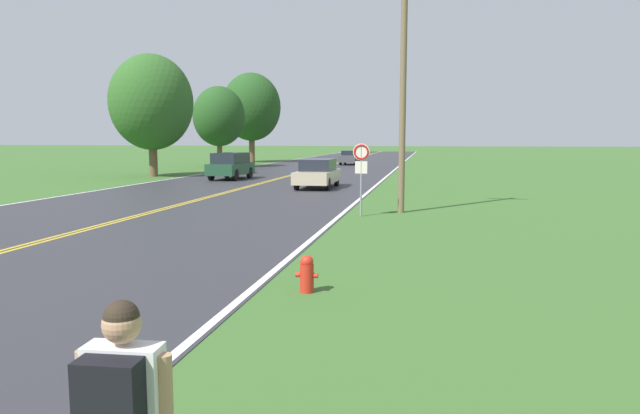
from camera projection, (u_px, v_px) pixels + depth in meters
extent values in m
cube|color=white|center=(125.00, 396.00, 3.55)|extent=(0.49, 0.23, 0.66)
sphere|color=tan|center=(122.00, 324.00, 3.49)|extent=(0.24, 0.24, 0.24)
sphere|color=#2D2319|center=(121.00, 318.00, 3.48)|extent=(0.22, 0.22, 0.22)
cylinder|color=tan|center=(86.00, 404.00, 3.59)|extent=(0.10, 0.10, 0.70)
cylinder|color=tan|center=(166.00, 409.00, 3.52)|extent=(0.10, 0.10, 0.70)
cube|color=black|center=(109.00, 406.00, 3.35)|extent=(0.40, 0.21, 0.56)
cylinder|color=red|center=(307.00, 278.00, 10.44)|extent=(0.26, 0.26, 0.52)
sphere|color=red|center=(307.00, 262.00, 10.40)|extent=(0.24, 0.24, 0.24)
cylinder|color=red|center=(316.00, 276.00, 10.40)|extent=(0.08, 0.09, 0.09)
cylinder|color=red|center=(298.00, 275.00, 10.47)|extent=(0.08, 0.09, 0.09)
cylinder|color=gray|center=(361.00, 181.00, 20.49)|extent=(0.07, 0.07, 2.57)
cylinder|color=silver|center=(361.00, 152.00, 20.35)|extent=(0.60, 0.02, 0.60)
torus|color=red|center=(361.00, 152.00, 20.34)|extent=(0.55, 0.07, 0.55)
cube|color=silver|center=(361.00, 167.00, 20.42)|extent=(0.44, 0.02, 0.44)
cylinder|color=brown|center=(403.00, 87.00, 21.11)|extent=(0.24, 0.24, 9.40)
cylinder|color=brown|center=(252.00, 147.00, 66.41)|extent=(0.68, 0.68, 3.50)
ellipsoid|color=#234C1E|center=(251.00, 107.00, 65.85)|extent=(6.78, 6.78, 7.80)
cylinder|color=brown|center=(153.00, 157.00, 41.83)|extent=(0.60, 0.60, 2.84)
ellipsoid|color=#2D5B23|center=(151.00, 102.00, 41.35)|extent=(6.01, 6.01, 6.92)
cylinder|color=brown|center=(220.00, 153.00, 54.87)|extent=(0.50, 0.50, 2.77)
ellipsoid|color=#234C1E|center=(219.00, 116.00, 54.45)|extent=(4.96, 4.96, 5.70)
cylinder|color=black|center=(328.00, 184.00, 30.70)|extent=(0.20, 0.71, 0.71)
cylinder|color=black|center=(297.00, 183.00, 31.02)|extent=(0.20, 0.71, 0.71)
cylinder|color=black|center=(337.00, 180.00, 33.57)|extent=(0.20, 0.71, 0.71)
cylinder|color=black|center=(308.00, 180.00, 33.90)|extent=(0.20, 0.71, 0.71)
cube|color=#C1B28E|center=(317.00, 176.00, 32.26)|extent=(1.94, 4.76, 0.66)
cube|color=#1E232D|center=(318.00, 165.00, 32.37)|extent=(1.70, 2.62, 0.65)
cylinder|color=black|center=(227.00, 172.00, 40.52)|extent=(0.23, 0.80, 0.79)
cylinder|color=black|center=(250.00, 173.00, 40.12)|extent=(0.23, 0.80, 0.79)
cylinder|color=black|center=(211.00, 175.00, 37.94)|extent=(0.23, 0.80, 0.79)
cylinder|color=black|center=(235.00, 175.00, 37.54)|extent=(0.23, 0.80, 0.79)
cube|color=#1E472D|center=(231.00, 169.00, 38.99)|extent=(2.10, 4.38, 0.75)
cube|color=#1E232D|center=(231.00, 158.00, 38.90)|extent=(1.82, 3.08, 0.71)
cylinder|color=black|center=(355.00, 162.00, 58.93)|extent=(0.22, 0.69, 0.68)
cylinder|color=black|center=(341.00, 162.00, 59.27)|extent=(0.22, 0.69, 0.68)
cylinder|color=black|center=(359.00, 161.00, 61.41)|extent=(0.22, 0.69, 0.68)
cylinder|color=black|center=(345.00, 161.00, 61.75)|extent=(0.22, 0.69, 0.68)
cube|color=#47474C|center=(350.00, 158.00, 60.30)|extent=(1.87, 4.19, 0.72)
cube|color=#1E232D|center=(350.00, 153.00, 60.39)|extent=(1.60, 2.32, 0.47)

